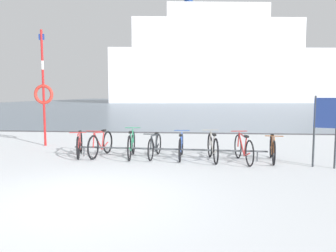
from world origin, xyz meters
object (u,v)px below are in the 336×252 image
Objects in this scene: bicycle_0 at (80,144)px; bicycle_1 at (101,144)px; bicycle_4 at (181,146)px; info_sign at (326,120)px; bicycle_6 at (243,149)px; bicycle_2 at (131,144)px; bicycle_3 at (155,146)px; rescue_post at (43,91)px; bicycle_5 at (213,147)px; ferry_ship at (219,63)px; bicycle_7 at (272,149)px.

bicycle_0 is 0.99× the size of bicycle_1.
bicycle_4 is 3.83m from info_sign.
bicycle_4 is at bearing 168.73° from bicycle_6.
bicycle_0 is 0.98× the size of bicycle_2.
bicycle_6 is (2.48, -0.41, 0.03)m from bicycle_3.
rescue_post reaches higher than bicycle_2.
bicycle_5 is (3.28, -0.34, 0.01)m from bicycle_1.
bicycle_1 is 1.62m from bicycle_3.
bicycle_4 is 0.97× the size of bicycle_6.
rescue_post reaches higher than bicycle_3.
rescue_post is (-4.97, 1.88, 1.60)m from bicycle_4.
ferry_ship is at bearing 85.54° from bicycle_4.
bicycle_1 is 4.13m from bicycle_6.
rescue_post reaches higher than info_sign.
bicycle_7 is 1.55m from info_sign.
bicycle_7 is at bearing -4.64° from bicycle_3.
bicycle_6 is at bearing -7.84° from bicycle_5.
bicycle_2 is 0.68m from bicycle_3.
bicycle_4 is (2.39, -0.11, -0.02)m from bicycle_1.
bicycle_6 is 62.01m from ferry_ship.
bicycle_6 is 0.43× the size of rescue_post.
bicycle_5 is 61.94m from ferry_ship.
bicycle_5 reaches higher than bicycle_6.
bicycle_3 is 4.85m from rescue_post.
info_sign is (1.12, -0.65, 0.86)m from bicycle_7.
bicycle_1 is at bearing 176.47° from bicycle_7.
bicycle_6 is at bearing -6.55° from bicycle_2.
rescue_post is (-6.68, 2.22, 1.59)m from bicycle_6.
bicycle_1 is 3.30m from bicycle_5.
bicycle_6 is at bearing -5.17° from bicycle_0.
bicycle_2 is 0.99× the size of bicycle_6.
info_sign is at bearing -29.99° from bicycle_7.
ferry_ship reaches higher than bicycle_1.
bicycle_6 is (4.11, -0.45, 0.00)m from bicycle_1.
rescue_post reaches higher than bicycle_7.
bicycle_5 is at bearing -5.83° from bicycle_1.
rescue_post is (-3.52, 1.86, 1.57)m from bicycle_2.
bicycle_3 is at bearing -0.43° from bicycle_0.
bicycle_4 is 1.75m from bicycle_6.
bicycle_4 is 0.92m from bicycle_5.
info_sign is (3.64, -0.84, 0.86)m from bicycle_4.
bicycle_4 is 0.42× the size of rescue_post.
bicycle_7 is at bearing 150.01° from info_sign.
bicycle_1 is 61.90m from ferry_ship.
info_sign is at bearing -14.59° from bicycle_6.
info_sign reaches higher than bicycle_1.
bicycle_7 is at bearing -15.47° from rescue_post.
ferry_ship is at bearing 80.66° from rescue_post.
bicycle_2 is at bearing -5.19° from bicycle_1.
rescue_post is (-7.49, 2.07, 1.60)m from bicycle_7.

